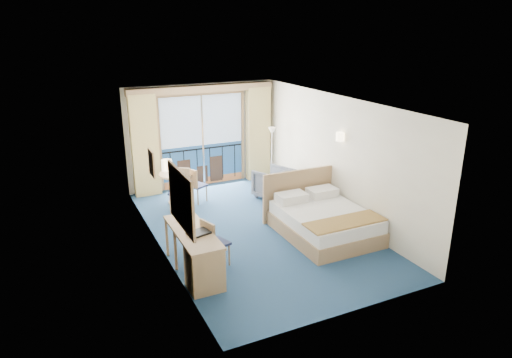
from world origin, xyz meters
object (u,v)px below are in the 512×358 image
object	(u,v)px
round_table	(177,180)
table_chair_a	(195,183)
bed	(323,220)
nightstand	(309,194)
desk	(202,261)
desk_chair	(213,241)
table_chair_b	(180,187)
floor_lamp	(272,142)
armchair	(273,183)

from	to	relation	value
round_table	table_chair_a	size ratio (longest dim) A/B	0.96
bed	round_table	bearing A→B (deg)	126.11
table_chair_a	bed	bearing A→B (deg)	-173.89
nightstand	bed	bearing A→B (deg)	-111.54
desk	table_chair_a	world-z (taller)	table_chair_a
desk_chair	table_chair_b	size ratio (longest dim) A/B	0.92
round_table	table_chair_a	world-z (taller)	table_chair_a
desk_chair	desk	bearing A→B (deg)	123.81
bed	table_chair_a	xyz separation A→B (m)	(-1.81, 2.81, 0.18)
bed	desk	size ratio (longest dim) A/B	1.25
table_chair_b	round_table	bearing A→B (deg)	115.26
table_chair_a	floor_lamp	bearing A→B (deg)	-107.87
nightstand	table_chair_b	xyz separation A→B (m)	(-2.85, 1.03, 0.28)
nightstand	armchair	distance (m)	0.98
nightstand	floor_lamp	size ratio (longest dim) A/B	0.35
nightstand	desk	world-z (taller)	desk
armchair	floor_lamp	size ratio (longest dim) A/B	0.52
desk_chair	table_chair_a	xyz separation A→B (m)	(0.70, 3.11, -0.02)
nightstand	table_chair_b	world-z (taller)	table_chair_b
table_chair_b	armchair	bearing A→B (deg)	27.14
nightstand	round_table	size ratio (longest dim) A/B	0.67
nightstand	floor_lamp	world-z (taller)	floor_lamp
nightstand	round_table	distance (m)	3.18
armchair	table_chair_b	distance (m)	2.34
nightstand	table_chair_b	distance (m)	3.04
table_chair_a	table_chair_b	distance (m)	0.53
floor_lamp	armchair	bearing A→B (deg)	-114.26
floor_lamp	table_chair_a	distance (m)	2.39
floor_lamp	desk	bearing A→B (deg)	-130.12
nightstand	table_chair_b	size ratio (longest dim) A/B	0.57
bed	desk	xyz separation A→B (m)	(-2.87, -0.78, 0.13)
floor_lamp	table_chair_a	size ratio (longest dim) A/B	1.82
round_table	desk_chair	bearing A→B (deg)	-95.30
bed	round_table	distance (m)	3.74
desk_chair	table_chair_a	size ratio (longest dim) A/B	1.04
nightstand	table_chair_a	distance (m)	2.74
desk	round_table	size ratio (longest dim) A/B	2.02
nightstand	desk	bearing A→B (deg)	-146.61
armchair	table_chair_b	world-z (taller)	table_chair_b
desk_chair	round_table	distance (m)	3.33
desk	table_chair_a	bearing A→B (deg)	73.48
bed	round_table	size ratio (longest dim) A/B	2.52
nightstand	armchair	size ratio (longest dim) A/B	0.68
armchair	bed	bearing A→B (deg)	64.44
desk_chair	bed	bearing A→B (deg)	-101.47
round_table	desk	bearing A→B (deg)	-100.09
floor_lamp	table_chair_b	distance (m)	2.85
bed	floor_lamp	size ratio (longest dim) A/B	1.33
table_chair_a	desk	bearing A→B (deg)	136.79
nightstand	floor_lamp	distance (m)	1.90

